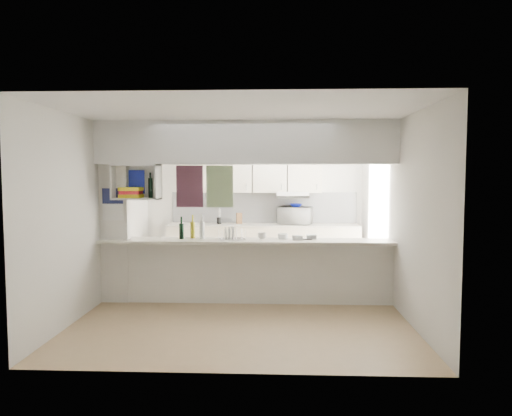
# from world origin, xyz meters

# --- Properties ---
(floor) EXTENTS (4.80, 4.80, 0.00)m
(floor) POSITION_xyz_m (0.00, 0.00, 0.00)
(floor) COLOR tan
(floor) RESTS_ON ground
(ceiling) EXTENTS (4.80, 4.80, 0.00)m
(ceiling) POSITION_xyz_m (0.00, 0.00, 2.60)
(ceiling) COLOR white
(ceiling) RESTS_ON wall_back
(wall_back) EXTENTS (4.20, 0.00, 4.20)m
(wall_back) POSITION_xyz_m (0.00, 2.40, 1.30)
(wall_back) COLOR silver
(wall_back) RESTS_ON floor
(wall_left) EXTENTS (0.00, 4.80, 4.80)m
(wall_left) POSITION_xyz_m (-2.10, 0.00, 1.30)
(wall_left) COLOR silver
(wall_left) RESTS_ON floor
(wall_right) EXTENTS (0.00, 4.80, 4.80)m
(wall_right) POSITION_xyz_m (2.10, 0.00, 1.30)
(wall_right) COLOR silver
(wall_right) RESTS_ON floor
(servery_partition) EXTENTS (4.20, 0.50, 2.60)m
(servery_partition) POSITION_xyz_m (-0.17, 0.00, 1.66)
(servery_partition) COLOR silver
(servery_partition) RESTS_ON floor
(cubby_shelf) EXTENTS (0.65, 0.35, 0.50)m
(cubby_shelf) POSITION_xyz_m (-1.57, -0.06, 1.71)
(cubby_shelf) COLOR white
(cubby_shelf) RESTS_ON bulkhead
(kitchen_run) EXTENTS (3.60, 0.63, 2.24)m
(kitchen_run) POSITION_xyz_m (0.16, 2.14, 0.83)
(kitchen_run) COLOR beige
(kitchen_run) RESTS_ON floor
(microwave) EXTENTS (0.69, 0.57, 0.33)m
(microwave) POSITION_xyz_m (0.81, 2.15, 1.08)
(microwave) COLOR white
(microwave) RESTS_ON bench_top
(bowl) EXTENTS (0.24, 0.24, 0.06)m
(bowl) POSITION_xyz_m (0.82, 2.16, 1.28)
(bowl) COLOR #0E199B
(bowl) RESTS_ON microwave
(dish_rack) EXTENTS (0.42, 0.36, 0.20)m
(dish_rack) POSITION_xyz_m (-0.20, 0.00, 1.00)
(dish_rack) COLOR silver
(dish_rack) RESTS_ON breakfast_bar
(cup) EXTENTS (0.16, 0.16, 0.09)m
(cup) POSITION_xyz_m (0.23, -0.05, 0.98)
(cup) COLOR white
(cup) RESTS_ON dish_rack
(wine_bottles) EXTENTS (0.37, 0.15, 0.36)m
(wine_bottles) POSITION_xyz_m (-0.79, 0.07, 1.05)
(wine_bottles) COLOR black
(wine_bottles) RESTS_ON breakfast_bar
(plastic_tubs) EXTENTS (0.56, 0.23, 0.07)m
(plastic_tubs) POSITION_xyz_m (0.71, 0.08, 0.95)
(plastic_tubs) COLOR silver
(plastic_tubs) RESTS_ON breakfast_bar
(utensil_jar) EXTENTS (0.09, 0.09, 0.13)m
(utensil_jar) POSITION_xyz_m (-0.65, 2.15, 0.98)
(utensil_jar) COLOR black
(utensil_jar) RESTS_ON bench_top
(knife_block) EXTENTS (0.12, 0.11, 0.21)m
(knife_block) POSITION_xyz_m (-0.27, 2.18, 1.02)
(knife_block) COLOR brown
(knife_block) RESTS_ON bench_top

